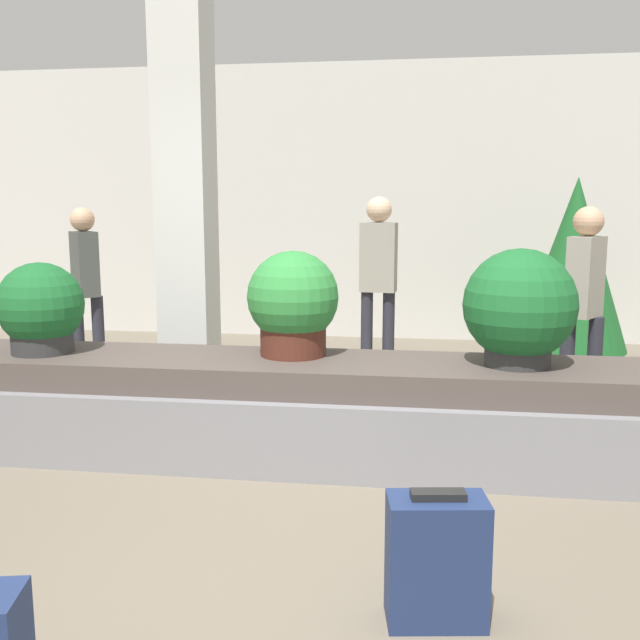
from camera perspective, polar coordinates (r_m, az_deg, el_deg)
ground_plane at (r=3.27m, az=-3.87°, el=-19.51°), size 18.00×18.00×0.00m
back_wall at (r=8.49m, az=4.11°, el=9.33°), size 18.00×0.06×3.20m
carousel at (r=4.49m, az=0.00°, el=-7.29°), size 7.25×0.91×0.63m
pillar at (r=5.72m, az=-10.65°, el=9.30°), size 0.40×0.40×3.20m
suitcase_1 at (r=2.86m, az=9.29°, el=-18.40°), size 0.40×0.26×0.52m
potted_plant_0 at (r=4.50m, az=-2.17°, el=1.33°), size 0.58×0.58×0.67m
potted_plant_1 at (r=4.92m, az=-21.44°, el=0.80°), size 0.55×0.55×0.59m
potted_plant_2 at (r=4.36m, az=15.67°, el=0.87°), size 0.67×0.67×0.70m
traveler_0 at (r=6.89m, az=-18.26°, el=3.23°), size 0.35×0.36×1.55m
traveler_1 at (r=6.51m, az=4.69°, el=3.94°), size 0.34×0.23×1.65m
traveler_2 at (r=5.63m, az=20.39°, el=1.98°), size 0.33×0.37×1.56m
decorated_tree at (r=7.30m, az=19.65°, el=4.20°), size 1.05×1.05×1.84m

